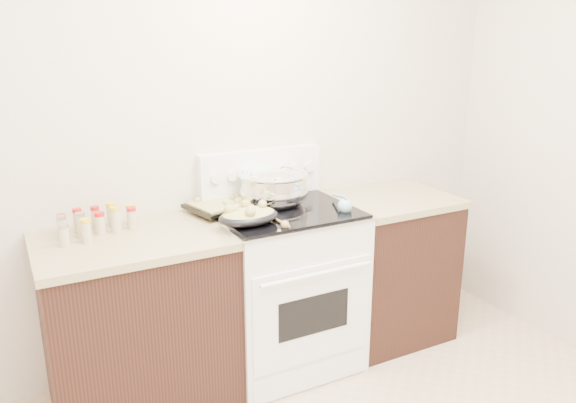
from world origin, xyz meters
TOP-DOWN VIEW (x-y plane):
  - room_shell at (0.00, 0.00)m, footprint 4.10×3.60m
  - counter_left at (-0.48, 1.43)m, footprint 0.93×0.67m
  - counter_right at (1.08, 1.43)m, footprint 0.73×0.67m
  - kitchen_range at (0.35, 1.42)m, footprint 0.78×0.73m
  - mixing_bowl at (0.35, 1.54)m, footprint 0.40×0.40m
  - roasting_pan at (0.07, 1.27)m, footprint 0.33×0.24m
  - baking_sheet at (0.10, 1.61)m, footprint 0.48×0.38m
  - wooden_spoon at (0.22, 1.19)m, footprint 0.04×0.28m
  - blue_ladle at (0.63, 1.24)m, footprint 0.12×0.27m
  - spice_jars at (-0.63, 1.56)m, footprint 0.39×0.24m

SIDE VIEW (x-z plane):
  - counter_left at x=-0.48m, z-range 0.00..0.92m
  - counter_right at x=1.08m, z-range 0.00..0.92m
  - kitchen_range at x=0.35m, z-range -0.12..1.10m
  - wooden_spoon at x=0.22m, z-range 0.93..0.98m
  - baking_sheet at x=0.10m, z-range 0.93..0.99m
  - blue_ladle at x=0.63m, z-range 0.93..1.03m
  - spice_jars at x=-0.63m, z-range 0.91..1.05m
  - roasting_pan at x=0.07m, z-range 0.93..1.05m
  - mixing_bowl at x=0.35m, z-range 0.92..1.15m
  - room_shell at x=0.00m, z-range 0.33..3.08m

